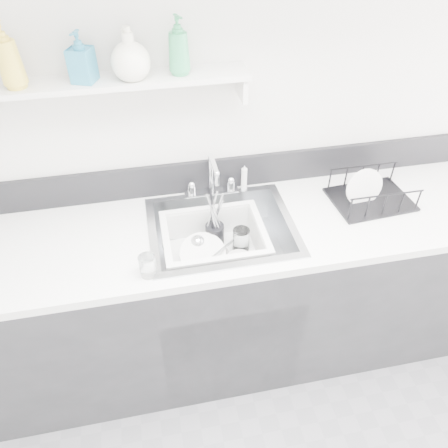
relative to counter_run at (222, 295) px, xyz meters
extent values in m
cube|color=silver|center=(0.00, 0.30, 0.84)|extent=(3.50, 0.02, 2.60)
cube|color=#242427|center=(0.00, 0.00, -0.02)|extent=(3.20, 0.62, 0.88)
cube|color=white|center=(0.00, 0.00, 0.44)|extent=(3.20, 0.62, 0.04)
cube|color=black|center=(0.00, 0.30, 0.54)|extent=(3.20, 0.02, 0.16)
cube|color=silver|center=(0.00, 0.25, 0.47)|extent=(0.26, 0.06, 0.02)
cylinder|color=silver|center=(-0.10, 0.25, 0.50)|extent=(0.04, 0.04, 0.05)
cylinder|color=silver|center=(0.10, 0.25, 0.50)|extent=(0.04, 0.04, 0.05)
cylinder|color=silver|center=(0.00, 0.25, 0.57)|extent=(0.02, 0.02, 0.20)
cylinder|color=silver|center=(0.00, 0.18, 0.68)|extent=(0.02, 0.15, 0.02)
cylinder|color=silver|center=(0.16, 0.25, 0.53)|extent=(0.03, 0.03, 0.14)
cube|color=silver|center=(-0.35, 0.23, 1.06)|extent=(1.00, 0.16, 0.02)
cube|color=silver|center=(0.13, 0.23, 1.00)|extent=(0.02, 0.14, 0.10)
cylinder|color=white|center=(-0.09, -0.05, 0.31)|extent=(0.23, 0.23, 0.01)
cylinder|color=white|center=(-0.08, -0.04, 0.33)|extent=(0.22, 0.22, 0.01)
cylinder|color=white|center=(-0.10, -0.05, 0.36)|extent=(0.25, 0.24, 0.09)
cylinder|color=black|center=(-0.02, 0.07, 0.36)|extent=(0.09, 0.09, 0.11)
cylinder|color=silver|center=(-0.03, 0.08, 0.46)|extent=(0.01, 0.05, 0.21)
cylinder|color=silver|center=(-0.01, 0.06, 0.45)|extent=(0.02, 0.04, 0.19)
cylinder|color=black|center=(-0.03, 0.07, 0.48)|extent=(0.01, 0.06, 0.24)
cylinder|color=white|center=(0.09, 0.01, 0.36)|extent=(0.09, 0.09, 0.11)
cylinder|color=white|center=(-0.33, -0.22, 0.51)|extent=(0.08, 0.08, 0.09)
imported|color=white|center=(0.06, -0.09, 0.32)|extent=(0.15, 0.15, 0.04)
imported|color=gold|center=(-0.71, 0.21, 1.19)|extent=(0.09, 0.10, 0.23)
imported|color=teal|center=(-0.47, 0.22, 1.16)|extent=(0.11, 0.11, 0.18)
imported|color=white|center=(-0.30, 0.21, 1.16)|extent=(0.19, 0.19, 0.19)
imported|color=#339E5F|center=(-0.12, 0.22, 1.18)|extent=(0.10, 0.10, 0.21)
camera|label=1|loc=(-0.28, -1.43, 1.72)|focal=35.00mm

